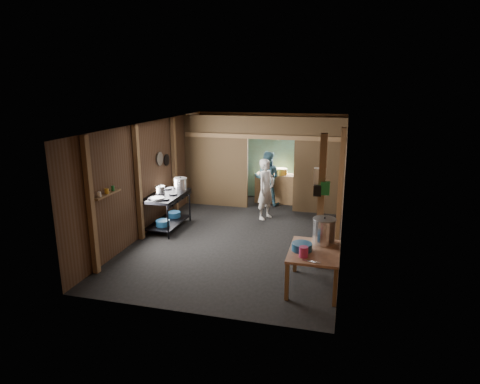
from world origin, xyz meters
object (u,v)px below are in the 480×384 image
(prep_table, at_px, (314,269))
(pink_bucket, at_px, (304,252))
(stove_pot_large, at_px, (181,184))
(yellow_tub, at_px, (282,171))
(stock_pot, at_px, (324,231))
(cook, at_px, (266,189))
(gas_range, at_px, (167,211))

(prep_table, relative_size, pink_bucket, 6.61)
(stove_pot_large, relative_size, pink_bucket, 1.85)
(prep_table, xyz_separation_m, stove_pot_large, (-3.54, 2.64, 0.67))
(yellow_tub, bearing_deg, stock_pot, -72.41)
(stove_pot_large, distance_m, yellow_tub, 3.29)
(stock_pot, height_order, pink_bucket, stock_pot)
(stove_pot_large, distance_m, cook, 2.21)
(stock_pot, bearing_deg, cook, 117.74)
(gas_range, relative_size, prep_table, 1.25)
(stock_pot, xyz_separation_m, cook, (-1.66, 3.16, -0.12))
(stove_pot_large, bearing_deg, prep_table, -36.67)
(yellow_tub, bearing_deg, pink_bucket, -77.34)
(gas_range, height_order, yellow_tub, yellow_tub)
(yellow_tub, distance_m, cook, 1.60)
(stove_pot_large, relative_size, yellow_tub, 0.99)
(prep_table, relative_size, stock_pot, 2.44)
(yellow_tub, bearing_deg, cook, -95.61)
(stock_pot, bearing_deg, stove_pot_large, 148.29)
(pink_bucket, xyz_separation_m, yellow_tub, (-1.22, 5.45, 0.16))
(gas_range, height_order, prep_table, gas_range)
(gas_range, relative_size, cook, 0.93)
(stove_pot_large, relative_size, cook, 0.21)
(yellow_tub, bearing_deg, gas_range, -128.19)
(pink_bucket, bearing_deg, gas_range, 145.07)
(stove_pot_large, xyz_separation_m, stock_pot, (3.67, -2.27, -0.10))
(stove_pot_large, distance_m, stock_pot, 4.31)
(pink_bucket, height_order, cook, cook)
(pink_bucket, bearing_deg, stock_pot, 68.03)
(gas_range, bearing_deg, yellow_tub, 51.81)
(stove_pot_large, height_order, stock_pot, stove_pot_large)
(pink_bucket, bearing_deg, stove_pot_large, 138.79)
(gas_range, relative_size, stove_pot_large, 4.48)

